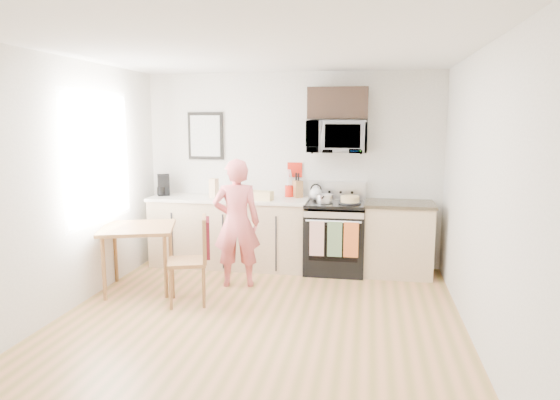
% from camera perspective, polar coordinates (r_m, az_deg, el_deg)
% --- Properties ---
extents(floor, '(4.60, 4.60, 0.00)m').
position_cam_1_polar(floor, '(4.92, -3.05, -14.47)').
color(floor, olive).
rests_on(floor, ground).
extents(back_wall, '(4.00, 0.04, 2.60)m').
position_cam_1_polar(back_wall, '(6.80, 1.30, 3.49)').
color(back_wall, beige).
rests_on(back_wall, floor).
extents(front_wall, '(4.00, 0.04, 2.60)m').
position_cam_1_polar(front_wall, '(2.42, -15.92, -7.19)').
color(front_wall, beige).
rests_on(front_wall, floor).
extents(left_wall, '(0.04, 4.60, 2.60)m').
position_cam_1_polar(left_wall, '(5.38, -24.40, 1.18)').
color(left_wall, beige).
rests_on(left_wall, floor).
extents(right_wall, '(0.04, 4.60, 2.60)m').
position_cam_1_polar(right_wall, '(4.54, 22.22, -0.01)').
color(right_wall, beige).
rests_on(right_wall, floor).
extents(ceiling, '(4.00, 4.60, 0.04)m').
position_cam_1_polar(ceiling, '(4.55, -3.33, 17.11)').
color(ceiling, silver).
rests_on(ceiling, back_wall).
extents(window, '(0.06, 1.40, 1.50)m').
position_cam_1_polar(window, '(6.01, -19.96, 4.60)').
color(window, white).
rests_on(window, left_wall).
extents(cabinet_left, '(2.10, 0.60, 0.90)m').
position_cam_1_polar(cabinet_left, '(6.82, -5.79, -3.79)').
color(cabinet_left, tan).
rests_on(cabinet_left, floor).
extents(countertop_left, '(2.14, 0.64, 0.04)m').
position_cam_1_polar(countertop_left, '(6.73, -5.86, 0.12)').
color(countertop_left, beige).
rests_on(countertop_left, cabinet_left).
extents(cabinet_right, '(0.84, 0.60, 0.90)m').
position_cam_1_polar(cabinet_right, '(6.57, 13.31, -4.47)').
color(cabinet_right, tan).
rests_on(cabinet_right, floor).
extents(countertop_right, '(0.88, 0.64, 0.04)m').
position_cam_1_polar(countertop_right, '(6.48, 13.46, -0.43)').
color(countertop_right, black).
rests_on(countertop_right, cabinet_right).
extents(range, '(0.76, 0.70, 1.16)m').
position_cam_1_polar(range, '(6.55, 6.30, -4.44)').
color(range, black).
rests_on(range, floor).
extents(microwave, '(0.76, 0.51, 0.42)m').
position_cam_1_polar(microwave, '(6.48, 6.57, 7.23)').
color(microwave, silver).
rests_on(microwave, back_wall).
extents(upper_cabinet, '(0.76, 0.35, 0.40)m').
position_cam_1_polar(upper_cabinet, '(6.53, 6.66, 10.93)').
color(upper_cabinet, black).
rests_on(upper_cabinet, back_wall).
extents(wall_art, '(0.50, 0.04, 0.65)m').
position_cam_1_polar(wall_art, '(7.03, -8.50, 7.25)').
color(wall_art, black).
rests_on(wall_art, back_wall).
extents(wall_trivet, '(0.20, 0.02, 0.20)m').
position_cam_1_polar(wall_trivet, '(6.78, 1.70, 3.47)').
color(wall_trivet, red).
rests_on(wall_trivet, back_wall).
extents(person, '(0.63, 0.49, 1.53)m').
position_cam_1_polar(person, '(5.92, -4.98, -2.63)').
color(person, '#D83B43').
rests_on(person, floor).
extents(dining_table, '(0.88, 0.88, 0.75)m').
position_cam_1_polar(dining_table, '(6.01, -15.91, -3.73)').
color(dining_table, brown).
rests_on(dining_table, floor).
extents(chair, '(0.54, 0.51, 0.95)m').
position_cam_1_polar(chair, '(5.44, -9.18, -5.40)').
color(chair, brown).
rests_on(chair, floor).
extents(knife_block, '(0.16, 0.18, 0.23)m').
position_cam_1_polar(knife_block, '(6.70, 2.03, 1.27)').
color(knife_block, brown).
rests_on(knife_block, countertop_left).
extents(utensil_crock, '(0.12, 0.12, 0.37)m').
position_cam_1_polar(utensil_crock, '(6.74, 1.09, 1.63)').
color(utensil_crock, red).
rests_on(utensil_crock, countertop_left).
extents(fruit_bowl, '(0.23, 0.23, 0.09)m').
position_cam_1_polar(fruit_bowl, '(6.68, -3.84, 0.57)').
color(fruit_bowl, silver).
rests_on(fruit_bowl, countertop_left).
extents(milk_carton, '(0.12, 0.12, 0.26)m').
position_cam_1_polar(milk_carton, '(6.73, -7.57, 1.36)').
color(milk_carton, tan).
rests_on(milk_carton, countertop_left).
extents(coffee_maker, '(0.23, 0.26, 0.29)m').
position_cam_1_polar(coffee_maker, '(7.07, -13.20, 1.62)').
color(coffee_maker, black).
rests_on(coffee_maker, countertop_left).
extents(bread_bag, '(0.35, 0.21, 0.12)m').
position_cam_1_polar(bread_bag, '(6.47, -2.26, 0.51)').
color(bread_bag, tan).
rests_on(bread_bag, countertop_left).
extents(cake, '(0.29, 0.29, 0.10)m').
position_cam_1_polar(cake, '(6.35, 7.99, 0.01)').
color(cake, black).
rests_on(cake, range).
extents(kettle, '(0.17, 0.17, 0.21)m').
position_cam_1_polar(kettle, '(6.60, 4.13, 0.81)').
color(kettle, silver).
rests_on(kettle, range).
extents(pot, '(0.21, 0.36, 0.11)m').
position_cam_1_polar(pot, '(6.37, 5.11, 0.17)').
color(pot, silver).
rests_on(pot, range).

